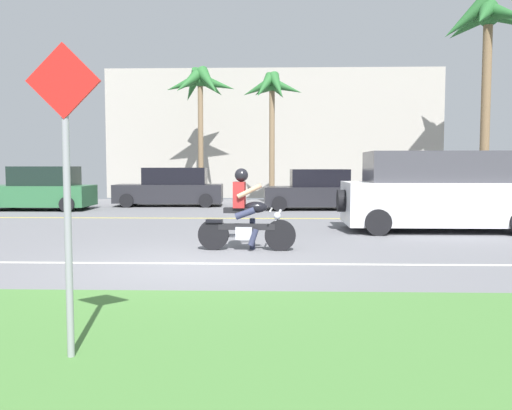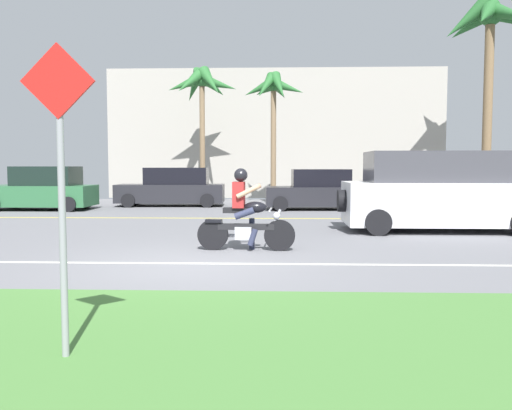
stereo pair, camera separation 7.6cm
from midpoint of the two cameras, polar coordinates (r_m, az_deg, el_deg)
ground at (r=12.32m, az=-4.00°, el=-3.81°), size 56.00×30.00×0.04m
grass_median at (r=5.45m, az=-12.30°, el=-13.61°), size 56.00×3.80×0.06m
lane_line_near at (r=9.45m, az=-5.92°, el=-6.12°), size 50.40×0.12×0.01m
lane_line_far at (r=17.39m, az=-2.18°, el=-1.39°), size 50.40×0.12×0.01m
motorcyclist at (r=10.76m, az=-0.94°, el=-1.15°), size 1.96×0.64×1.64m
suv_nearby at (r=14.74m, az=18.67°, el=1.24°), size 4.99×2.29×2.05m
parked_car_0 at (r=22.22m, az=-21.42°, el=1.51°), size 3.91×2.04×1.66m
parked_car_1 at (r=22.91m, az=-8.68°, el=1.76°), size 4.49×1.97×1.60m
parked_car_2 at (r=20.97m, az=6.48°, el=1.50°), size 3.82×1.98×1.55m
parked_car_3 at (r=23.51m, az=18.32°, el=1.55°), size 3.65×1.91×1.51m
palm_tree_0 at (r=23.84m, az=1.88°, el=11.57°), size 2.77×2.65×5.69m
palm_tree_1 at (r=25.95m, az=-5.61°, el=12.10°), size 3.37×3.04×6.32m
palm_tree_2 at (r=26.02m, az=23.39°, el=16.53°), size 4.19×4.22×8.84m
street_sign at (r=4.79m, az=-19.43°, el=3.29°), size 0.62×0.06×2.69m
building_far at (r=30.17m, az=2.09°, el=7.31°), size 17.45×4.00×6.70m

